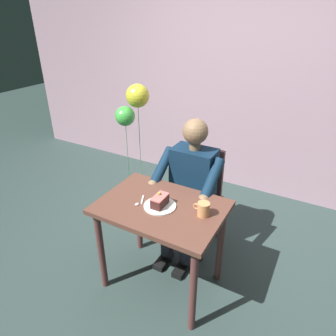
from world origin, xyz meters
The scene contains 10 objects.
ground_plane centered at (0.00, 0.00, 0.00)m, with size 14.00×14.00×0.00m, color #314441.
cafe_rear_panel centered at (0.00, -1.85, 1.50)m, with size 6.40×0.12×3.00m, color #B791A2.
dining_table centered at (0.00, 0.00, 0.63)m, with size 0.88×0.62×0.75m.
chair centered at (0.00, -0.64, 0.50)m, with size 0.42×0.42×0.90m.
seated_person centered at (0.00, -0.46, 0.64)m, with size 0.53×0.58×1.22m.
dessert_plate centered at (0.00, 0.02, 0.75)m, with size 0.23×0.23×0.01m, color white.
cake_slice centered at (0.00, 0.02, 0.79)m, with size 0.08×0.14×0.09m.
coffee_cup centered at (-0.30, -0.04, 0.80)m, with size 0.12×0.08×0.10m.
dessert_spoon centered at (0.15, 0.05, 0.75)m, with size 0.06×0.14×0.01m.
balloon_display centered at (0.93, -1.01, 0.99)m, with size 0.32×0.34×1.30m.
Camera 1 is at (-0.90, 1.51, 1.96)m, focal length 32.30 mm.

